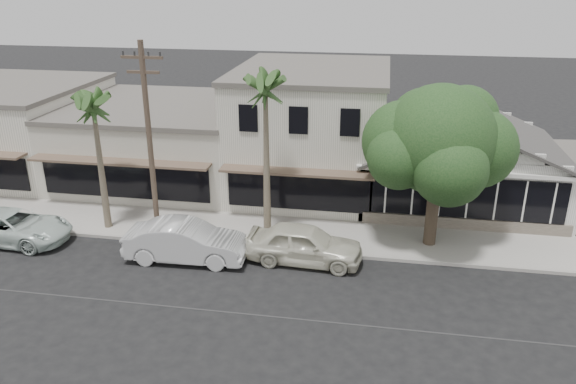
% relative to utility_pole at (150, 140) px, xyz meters
% --- Properties ---
extents(ground, '(140.00, 140.00, 0.00)m').
position_rel_utility_pole_xyz_m(ground, '(9.00, -5.20, -4.79)').
color(ground, black).
rests_on(ground, ground).
extents(sidewalk_north, '(90.00, 3.50, 0.15)m').
position_rel_utility_pole_xyz_m(sidewalk_north, '(1.00, 1.55, -4.71)').
color(sidewalk_north, '#9E9991').
rests_on(sidewalk_north, ground).
extents(corner_shop, '(10.40, 8.60, 5.10)m').
position_rel_utility_pole_xyz_m(corner_shop, '(14.00, 7.27, -2.17)').
color(corner_shop, white).
rests_on(corner_shop, ground).
extents(row_building_near, '(8.00, 10.00, 6.50)m').
position_rel_utility_pole_xyz_m(row_building_near, '(6.00, 8.30, -1.54)').
color(row_building_near, silver).
rests_on(row_building_near, ground).
extents(row_building_midnear, '(10.00, 10.00, 4.20)m').
position_rel_utility_pole_xyz_m(row_building_midnear, '(-3.00, 8.30, -2.69)').
color(row_building_midnear, silver).
rests_on(row_building_midnear, ground).
extents(row_building_midfar, '(11.00, 10.00, 5.00)m').
position_rel_utility_pole_xyz_m(row_building_midfar, '(-13.50, 8.30, -2.29)').
color(row_building_midfar, silver).
rests_on(row_building_midfar, ground).
extents(utility_pole, '(1.80, 0.24, 9.00)m').
position_rel_utility_pole_xyz_m(utility_pole, '(0.00, 0.00, 0.00)').
color(utility_pole, brown).
rests_on(utility_pole, ground).
extents(car_0, '(5.02, 2.23, 1.68)m').
position_rel_utility_pole_xyz_m(car_0, '(6.93, -0.93, -3.95)').
color(car_0, beige).
rests_on(car_0, ground).
extents(car_1, '(5.25, 1.99, 1.71)m').
position_rel_utility_pole_xyz_m(car_1, '(1.93, -1.59, -3.93)').
color(car_1, silver).
rests_on(car_1, ground).
extents(car_2, '(5.36, 2.63, 1.46)m').
position_rel_utility_pole_xyz_m(car_2, '(-6.44, -1.24, -4.06)').
color(car_2, silver).
rests_on(car_2, ground).
extents(shade_tree, '(6.62, 5.98, 7.34)m').
position_rel_utility_pole_xyz_m(shade_tree, '(12.22, 1.68, 0.04)').
color(shade_tree, '#4B3D2D').
rests_on(shade_tree, ground).
extents(palm_east, '(2.94, 2.94, 8.06)m').
position_rel_utility_pole_xyz_m(palm_east, '(4.87, 1.30, 2.12)').
color(palm_east, '#726651').
rests_on(palm_east, ground).
extents(palm_mid, '(3.06, 3.06, 7.12)m').
position_rel_utility_pole_xyz_m(palm_mid, '(-2.81, 0.68, 1.27)').
color(palm_mid, '#726651').
rests_on(palm_mid, ground).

